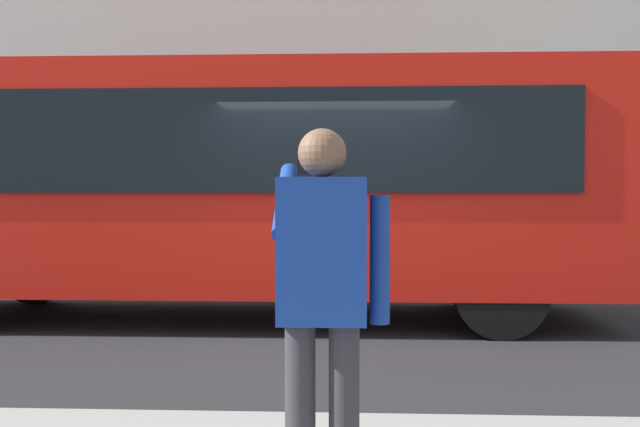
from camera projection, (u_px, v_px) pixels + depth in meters
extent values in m
plane|color=#232326|center=(336.00, 331.00, 8.21)|extent=(60.00, 60.00, 0.00)
cube|color=#19592D|center=(527.00, 116.00, 14.14)|extent=(4.40, 1.10, 0.24)
cube|color=red|center=(236.00, 180.00, 9.00)|extent=(9.00, 2.50, 2.60)
cube|color=black|center=(217.00, 140.00, 7.73)|extent=(7.60, 0.06, 1.10)
cylinder|color=black|center=(36.00, 267.00, 10.28)|extent=(1.00, 0.28, 1.00)
cylinder|color=black|center=(469.00, 270.00, 9.99)|extent=(1.00, 0.28, 1.00)
cylinder|color=black|center=(501.00, 292.00, 7.80)|extent=(1.00, 0.28, 1.00)
cylinder|color=#2D2D33|center=(344.00, 413.00, 3.34)|extent=(0.14, 0.14, 0.82)
cylinder|color=#2D2D33|center=(300.00, 412.00, 3.35)|extent=(0.14, 0.14, 0.82)
cube|color=navy|center=(322.00, 250.00, 3.32)|extent=(0.40, 0.24, 0.66)
sphere|color=brown|center=(322.00, 153.00, 3.31)|extent=(0.22, 0.22, 0.22)
cylinder|color=navy|center=(380.00, 259.00, 3.31)|extent=(0.09, 0.09, 0.58)
cylinder|color=navy|center=(286.00, 201.00, 3.48)|extent=(0.09, 0.48, 0.37)
cube|color=black|center=(305.00, 160.00, 3.61)|extent=(0.07, 0.01, 0.14)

